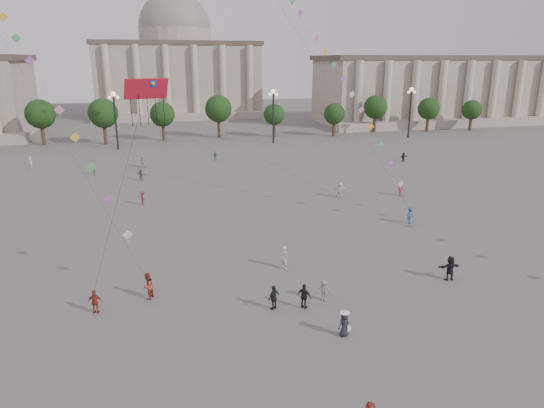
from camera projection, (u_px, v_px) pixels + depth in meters
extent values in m
plane|color=#585553|center=(313.00, 340.00, 29.12)|extent=(360.00, 360.00, 0.00)
cube|color=gray|center=(464.00, 91.00, 132.41)|extent=(80.00, 22.00, 16.00)
cube|color=#4C4038|center=(467.00, 58.00, 129.95)|extent=(81.60, 22.44, 1.20)
cube|color=gray|center=(492.00, 122.00, 122.33)|extent=(84.00, 4.00, 2.00)
cube|color=gray|center=(178.00, 81.00, 147.17)|extent=(46.00, 30.00, 20.00)
cube|color=#4C4038|center=(176.00, 44.00, 144.14)|extent=(46.92, 30.60, 1.20)
cube|color=gray|center=(183.00, 117.00, 133.94)|extent=(48.30, 4.00, 2.00)
cylinder|color=gray|center=(175.00, 37.00, 143.59)|extent=(21.00, 21.00, 5.00)
sphere|color=gray|center=(175.00, 28.00, 142.87)|extent=(21.00, 21.00, 21.00)
cylinder|color=#34271A|center=(39.00, 137.00, 94.28)|extent=(0.70, 0.70, 3.52)
sphere|color=black|center=(37.00, 118.00, 93.22)|extent=(5.12, 5.12, 5.12)
cylinder|color=#34271A|center=(104.00, 135.00, 97.03)|extent=(0.70, 0.70, 3.52)
sphere|color=black|center=(102.00, 116.00, 95.98)|extent=(5.12, 5.12, 5.12)
cylinder|color=#34271A|center=(165.00, 132.00, 99.79)|extent=(0.70, 0.70, 3.52)
sphere|color=black|center=(164.00, 114.00, 98.74)|extent=(5.12, 5.12, 5.12)
cylinder|color=#34271A|center=(223.00, 131.00, 102.55)|extent=(0.70, 0.70, 3.52)
sphere|color=black|center=(223.00, 113.00, 101.49)|extent=(5.12, 5.12, 5.12)
cylinder|color=#34271A|center=(278.00, 129.00, 105.30)|extent=(0.70, 0.70, 3.52)
sphere|color=black|center=(278.00, 112.00, 104.25)|extent=(5.12, 5.12, 5.12)
cylinder|color=#34271A|center=(330.00, 127.00, 108.06)|extent=(0.70, 0.70, 3.52)
sphere|color=black|center=(330.00, 110.00, 107.00)|extent=(5.12, 5.12, 5.12)
cylinder|color=#34271A|center=(379.00, 125.00, 110.81)|extent=(0.70, 0.70, 3.52)
sphere|color=black|center=(380.00, 109.00, 109.76)|extent=(5.12, 5.12, 5.12)
cylinder|color=#34271A|center=(426.00, 124.00, 113.57)|extent=(0.70, 0.70, 3.52)
sphere|color=black|center=(428.00, 108.00, 112.51)|extent=(5.12, 5.12, 5.12)
cylinder|color=#34271A|center=(471.00, 122.00, 116.32)|extent=(0.70, 0.70, 3.52)
sphere|color=black|center=(473.00, 107.00, 115.27)|extent=(5.12, 5.12, 5.12)
cylinder|color=#262628|center=(116.00, 123.00, 89.35)|extent=(0.36, 0.36, 10.00)
sphere|color=#FFE5B2|center=(113.00, 94.00, 87.86)|extent=(0.90, 0.90, 0.90)
sphere|color=#FFE5B2|center=(109.00, 97.00, 87.87)|extent=(0.60, 0.60, 0.60)
sphere|color=#FFE5B2|center=(118.00, 97.00, 88.20)|extent=(0.60, 0.60, 0.60)
cylinder|color=#262628|center=(273.00, 118.00, 96.24)|extent=(0.36, 0.36, 10.00)
sphere|color=#FFE5B2|center=(273.00, 91.00, 94.75)|extent=(0.90, 0.90, 0.90)
sphere|color=#FFE5B2|center=(270.00, 95.00, 94.76)|extent=(0.60, 0.60, 0.60)
sphere|color=#FFE5B2|center=(277.00, 94.00, 95.08)|extent=(0.60, 0.60, 0.60)
cylinder|color=#262628|center=(410.00, 114.00, 103.13)|extent=(0.36, 0.36, 10.00)
sphere|color=#FFE5B2|center=(412.00, 89.00, 101.64)|extent=(0.90, 0.90, 0.90)
sphere|color=#FFE5B2|center=(409.00, 92.00, 101.65)|extent=(0.60, 0.60, 0.60)
sphere|color=#FFE5B2|center=(415.00, 92.00, 101.97)|extent=(0.60, 0.60, 0.60)
imported|color=#314D6F|center=(215.00, 156.00, 80.95)|extent=(0.92, 0.52, 1.48)
imported|color=black|center=(450.00, 268.00, 36.88)|extent=(1.80, 0.64, 1.92)
imported|color=#B4B3AF|center=(143.00, 161.00, 75.65)|extent=(1.25, 1.82, 1.89)
imported|color=slate|center=(324.00, 290.00, 33.72)|extent=(1.16, 0.89, 1.59)
imported|color=silver|center=(340.00, 190.00, 59.09)|extent=(1.79, 1.16, 1.84)
imported|color=maroon|center=(401.00, 189.00, 59.81)|extent=(1.19, 0.92, 1.62)
imported|color=black|center=(403.00, 157.00, 79.67)|extent=(1.54, 0.86, 1.58)
imported|color=silver|center=(31.00, 162.00, 75.14)|extent=(0.73, 0.78, 1.79)
imported|color=slate|center=(141.00, 175.00, 67.46)|extent=(1.42, 1.37, 1.62)
imported|color=beige|center=(284.00, 257.00, 38.94)|extent=(0.69, 0.82, 1.92)
imported|color=slate|center=(93.00, 169.00, 70.50)|extent=(1.12, 0.55, 1.84)
imported|color=maroon|center=(143.00, 198.00, 56.10)|extent=(0.99, 1.22, 1.64)
imported|color=maroon|center=(95.00, 302.00, 32.05)|extent=(1.03, 0.59, 1.66)
imported|color=black|center=(304.00, 296.00, 32.67)|extent=(1.02, 1.05, 1.76)
imported|color=black|center=(274.00, 297.00, 32.55)|extent=(1.08, 0.92, 1.73)
imported|color=#9E342B|center=(148.00, 286.00, 33.94)|extent=(1.09, 1.18, 1.95)
imported|color=#325370|center=(410.00, 215.00, 49.54)|extent=(1.34, 1.16, 1.80)
imported|color=black|center=(344.00, 324.00, 29.41)|extent=(0.89, 0.72, 1.58)
cone|color=white|center=(345.00, 312.00, 29.17)|extent=(0.52, 0.52, 0.14)
cylinder|color=white|center=(345.00, 313.00, 29.19)|extent=(0.60, 0.60, 0.02)
cube|color=white|center=(349.00, 328.00, 29.39)|extent=(0.22, 0.10, 0.35)
cube|color=#AE1224|center=(146.00, 89.00, 24.16)|extent=(2.25, 1.16, 1.02)
cube|color=#1A9332|center=(139.00, 84.00, 23.97)|extent=(0.39, 0.29, 0.34)
cube|color=#2034AD|center=(153.00, 84.00, 24.13)|extent=(0.39, 0.29, 0.34)
sphere|color=gold|center=(139.00, 84.00, 23.93)|extent=(0.20, 0.20, 0.20)
sphere|color=gold|center=(153.00, 84.00, 24.09)|extent=(0.20, 0.20, 0.20)
cylinder|color=#3F3F3F|center=(117.00, 204.00, 27.99)|extent=(0.02, 0.02, 14.85)
cube|color=silver|center=(127.00, 235.00, 34.29)|extent=(0.76, 0.25, 0.76)
cube|color=#A45AB5|center=(109.00, 199.00, 34.96)|extent=(0.76, 0.25, 0.76)
cube|color=#4EAA61|center=(92.00, 167.00, 35.67)|extent=(0.76, 0.25, 0.76)
cube|color=gold|center=(75.00, 137.00, 36.41)|extent=(0.76, 0.25, 0.76)
cube|color=pink|center=(59.00, 110.00, 37.17)|extent=(0.76, 0.25, 0.76)
cube|color=silver|center=(44.00, 84.00, 37.94)|extent=(0.76, 0.25, 0.76)
cube|color=#A45AB5|center=(30.00, 61.00, 38.73)|extent=(0.76, 0.25, 0.76)
cube|color=#4EAA61|center=(16.00, 38.00, 39.53)|extent=(0.76, 0.25, 0.76)
cube|color=gold|center=(3.00, 17.00, 40.34)|extent=(0.76, 0.25, 0.76)
cube|color=silver|center=(401.00, 184.00, 49.79)|extent=(0.76, 0.25, 0.76)
cube|color=#A45AB5|center=(391.00, 163.00, 50.35)|extent=(0.76, 0.25, 0.76)
cube|color=#4EAA61|center=(381.00, 144.00, 50.96)|extent=(0.76, 0.25, 0.76)
cube|color=gold|center=(371.00, 127.00, 51.59)|extent=(0.76, 0.25, 0.76)
cube|color=pink|center=(361.00, 110.00, 52.24)|extent=(0.76, 0.25, 0.76)
cube|color=silver|center=(352.00, 94.00, 52.90)|extent=(0.76, 0.25, 0.76)
cube|color=#A45AB5|center=(343.00, 79.00, 53.57)|extent=(0.76, 0.25, 0.76)
cube|color=#4EAA61|center=(334.00, 65.00, 54.26)|extent=(0.76, 0.25, 0.76)
cube|color=gold|center=(325.00, 51.00, 54.95)|extent=(0.76, 0.25, 0.76)
cube|color=pink|center=(317.00, 38.00, 55.65)|extent=(0.76, 0.25, 0.76)
cube|color=silver|center=(308.00, 25.00, 56.35)|extent=(0.76, 0.25, 0.76)
cube|color=#A45AB5|center=(300.00, 13.00, 57.06)|extent=(0.76, 0.25, 0.76)
cube|color=#4EAA61|center=(292.00, 1.00, 57.78)|extent=(0.76, 0.25, 0.76)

